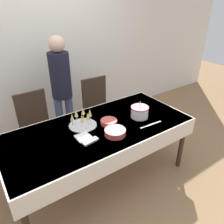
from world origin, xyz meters
The scene contains 13 objects.
ground_plane centered at (0.00, 0.00, 0.00)m, with size 12.00×12.00×0.00m, color #93704C.
wall_back centered at (0.00, 1.50, 1.35)m, with size 8.00×0.05×2.70m.
dining_table centered at (0.00, 0.00, 0.65)m, with size 2.12×0.98×0.75m.
dining_chair_far_left centered at (-0.47, 0.81, 0.54)m, with size 0.43×0.43×0.97m.
dining_chair_far_right centered at (0.47, 0.81, 0.54)m, with size 0.44×0.44×0.97m.
birthday_cake centered at (0.53, -0.08, 0.82)m, with size 0.21×0.21×0.21m.
champagne_tray centered at (-0.13, 0.14, 0.83)m, with size 0.32×0.32×0.18m.
plate_stack_main centered at (0.07, -0.22, 0.78)m, with size 0.23×0.23×0.06m.
plate_stack_dessert centered at (0.13, 0.00, 0.77)m, with size 0.19×0.19×0.05m.
cake_knife centered at (0.52, -0.29, 0.75)m, with size 0.30×0.04×0.00m.
fork_pile centered at (-0.21, -0.19, 0.76)m, with size 0.18×0.08×0.02m.
napkin_pile centered at (-0.24, -0.08, 0.76)m, with size 0.15×0.15×0.01m.
person_standing centered at (-0.02, 0.94, 0.97)m, with size 0.28×0.28×1.62m.
Camera 1 is at (-1.05, -1.78, 2.05)m, focal length 35.00 mm.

